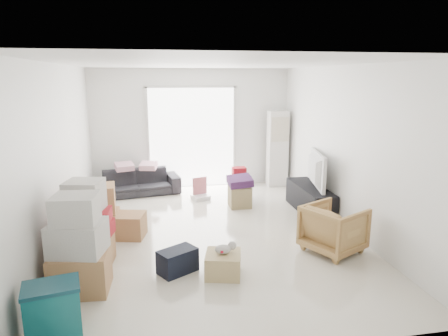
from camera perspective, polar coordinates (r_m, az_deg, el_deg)
name	(u,v)px	position (r m, az deg, el deg)	size (l,w,h in m)	color
room_shell	(211,152)	(6.27, -1.87, 2.25)	(4.98, 6.48, 3.18)	beige
sliding_door	(192,133)	(9.21, -4.60, 4.95)	(2.10, 0.04, 2.33)	white
ac_tower	(277,149)	(9.35, 7.64, 2.70)	(0.45, 0.30, 1.75)	silver
tv_console	(310,199)	(7.75, 12.19, -4.36)	(0.45, 1.49, 0.50)	black
television	(311,183)	(7.67, 12.30, -2.06)	(1.14, 0.65, 0.15)	black
sofa	(137,178)	(8.87, -12.38, -1.46)	(1.82, 0.53, 0.71)	black
pillow_left	(124,159)	(8.84, -14.11, 1.19)	(0.40, 0.32, 0.13)	#ECACBD
pillow_right	(148,159)	(8.80, -10.78, 1.31)	(0.38, 0.30, 0.13)	#ECACBD
armchair	(334,226)	(6.07, 15.40, -8.04)	(0.75, 0.70, 0.77)	tan
storage_bins	(53,313)	(4.38, -23.21, -18.48)	(0.58, 0.46, 0.59)	#0E5356
box_stack_a	(79,249)	(5.07, -20.03, -10.83)	(0.69, 0.61, 1.19)	olive
box_stack_b	(87,230)	(5.67, -18.95, -8.36)	(0.71, 0.65, 1.20)	olive
box_stack_c	(100,211)	(6.76, -17.25, -5.86)	(0.58, 0.50, 0.83)	olive
loose_box	(130,225)	(6.61, -13.28, -8.00)	(0.46, 0.46, 0.38)	olive
duffel_bag	(178,261)	(5.39, -6.65, -13.04)	(0.49, 0.29, 0.31)	black
ottoman	(240,196)	(7.89, 2.25, -4.09)	(0.41, 0.41, 0.41)	#9B865A
blanket	(240,183)	(7.81, 2.27, -2.15)	(0.45, 0.45, 0.14)	#3F1D4A
kids_table	(239,176)	(8.40, 2.16, -1.15)	(0.53, 0.53, 0.66)	#1631B3
toy_walker	(200,193)	(8.42, -3.41, -3.58)	(0.41, 0.39, 0.45)	silver
wood_crate	(223,264)	(5.29, -0.13, -13.57)	(0.45, 0.45, 0.30)	tan
plush_bunny	(225,248)	(5.21, 0.21, -11.39)	(0.29, 0.17, 0.15)	#B2ADA8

